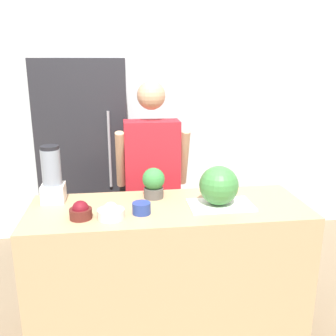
{
  "coord_description": "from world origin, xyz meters",
  "views": [
    {
      "loc": [
        -0.3,
        -1.93,
        1.84
      ],
      "look_at": [
        0.0,
        0.36,
        1.19
      ],
      "focal_mm": 40.0,
      "sensor_mm": 36.0,
      "label": 1
    }
  ],
  "objects_px": {
    "watermelon": "(219,186)",
    "blender": "(52,176)",
    "refrigerator": "(87,161)",
    "person": "(152,184)",
    "bowl_cream": "(111,212)",
    "bowl_cherries": "(81,211)",
    "potted_plant": "(154,183)",
    "bowl_small_blue": "(142,208)"
  },
  "relations": [
    {
      "from": "watermelon",
      "to": "blender",
      "type": "bearing_deg",
      "value": 168.08
    },
    {
      "from": "refrigerator",
      "to": "person",
      "type": "relative_size",
      "value": 1.1
    },
    {
      "from": "bowl_cream",
      "to": "blender",
      "type": "distance_m",
      "value": 0.53
    },
    {
      "from": "person",
      "to": "bowl_cherries",
      "type": "distance_m",
      "value": 0.94
    },
    {
      "from": "watermelon",
      "to": "potted_plant",
      "type": "distance_m",
      "value": 0.46
    },
    {
      "from": "watermelon",
      "to": "bowl_cream",
      "type": "xyz_separation_m",
      "value": [
        -0.69,
        -0.11,
        -0.1
      ]
    },
    {
      "from": "bowl_small_blue",
      "to": "bowl_cream",
      "type": "bearing_deg",
      "value": -164.89
    },
    {
      "from": "bowl_cream",
      "to": "person",
      "type": "bearing_deg",
      "value": 68.37
    },
    {
      "from": "person",
      "to": "watermelon",
      "type": "bearing_deg",
      "value": -62.22
    },
    {
      "from": "person",
      "to": "watermelon",
      "type": "xyz_separation_m",
      "value": [
        0.37,
        -0.7,
        0.2
      ]
    },
    {
      "from": "person",
      "to": "bowl_cream",
      "type": "height_order",
      "value": "person"
    },
    {
      "from": "bowl_small_blue",
      "to": "blender",
      "type": "height_order",
      "value": "blender"
    },
    {
      "from": "person",
      "to": "bowl_cherries",
      "type": "xyz_separation_m",
      "value": [
        -0.5,
        -0.79,
        0.11
      ]
    },
    {
      "from": "watermelon",
      "to": "blender",
      "type": "relative_size",
      "value": 0.66
    },
    {
      "from": "bowl_cream",
      "to": "potted_plant",
      "type": "relative_size",
      "value": 0.77
    },
    {
      "from": "person",
      "to": "watermelon",
      "type": "relative_size",
      "value": 6.7
    },
    {
      "from": "bowl_small_blue",
      "to": "potted_plant",
      "type": "height_order",
      "value": "potted_plant"
    },
    {
      "from": "watermelon",
      "to": "potted_plant",
      "type": "relative_size",
      "value": 1.2
    },
    {
      "from": "watermelon",
      "to": "bowl_cream",
      "type": "relative_size",
      "value": 1.56
    },
    {
      "from": "watermelon",
      "to": "bowl_cream",
      "type": "bearing_deg",
      "value": -170.79
    },
    {
      "from": "person",
      "to": "bowl_small_blue",
      "type": "distance_m",
      "value": 0.78
    },
    {
      "from": "bowl_cream",
      "to": "blender",
      "type": "xyz_separation_m",
      "value": [
        -0.39,
        0.34,
        0.14
      ]
    },
    {
      "from": "watermelon",
      "to": "bowl_small_blue",
      "type": "relative_size",
      "value": 2.22
    },
    {
      "from": "refrigerator",
      "to": "bowl_cherries",
      "type": "distance_m",
      "value": 1.38
    },
    {
      "from": "blender",
      "to": "potted_plant",
      "type": "height_order",
      "value": "blender"
    },
    {
      "from": "potted_plant",
      "to": "person",
      "type": "bearing_deg",
      "value": 86.06
    },
    {
      "from": "person",
      "to": "blender",
      "type": "height_order",
      "value": "person"
    },
    {
      "from": "refrigerator",
      "to": "potted_plant",
      "type": "relative_size",
      "value": 8.84
    },
    {
      "from": "bowl_small_blue",
      "to": "blender",
      "type": "relative_size",
      "value": 0.3
    },
    {
      "from": "watermelon",
      "to": "bowl_cherries",
      "type": "bearing_deg",
      "value": -174.19
    },
    {
      "from": "watermelon",
      "to": "person",
      "type": "bearing_deg",
      "value": 117.78
    },
    {
      "from": "person",
      "to": "watermelon",
      "type": "distance_m",
      "value": 0.82
    },
    {
      "from": "watermelon",
      "to": "bowl_cherries",
      "type": "relative_size",
      "value": 1.89
    },
    {
      "from": "bowl_cherries",
      "to": "bowl_small_blue",
      "type": "relative_size",
      "value": 1.17
    },
    {
      "from": "bowl_small_blue",
      "to": "blender",
      "type": "xyz_separation_m",
      "value": [
        -0.57,
        0.29,
        0.14
      ]
    },
    {
      "from": "blender",
      "to": "bowl_cherries",
      "type": "bearing_deg",
      "value": -56.85
    },
    {
      "from": "refrigerator",
      "to": "bowl_small_blue",
      "type": "distance_m",
      "value": 1.42
    },
    {
      "from": "bowl_cherries",
      "to": "blender",
      "type": "distance_m",
      "value": 0.4
    },
    {
      "from": "refrigerator",
      "to": "bowl_cherries",
      "type": "relative_size",
      "value": 13.94
    },
    {
      "from": "person",
      "to": "blender",
      "type": "xyz_separation_m",
      "value": [
        -0.71,
        -0.47,
        0.24
      ]
    },
    {
      "from": "blender",
      "to": "potted_plant",
      "type": "relative_size",
      "value": 1.81
    },
    {
      "from": "refrigerator",
      "to": "bowl_cherries",
      "type": "bearing_deg",
      "value": -86.98
    }
  ]
}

